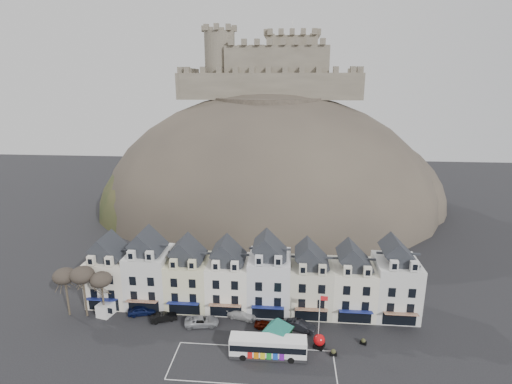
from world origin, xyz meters
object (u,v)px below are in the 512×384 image
red_buoy (319,341)px  car_white (241,314)px  car_charcoal (300,326)px  car_silver (202,321)px  white_van (110,306)px  car_maroon (266,325)px  flagpole (320,316)px  bus (268,346)px  bus_shelter (278,324)px  car_navy (142,310)px  car_black (164,317)px

red_buoy → car_white: size_ratio=0.44×
car_charcoal → car_silver: bearing=107.7°
car_silver → white_van: bearing=71.1°
car_charcoal → car_white: bearing=92.9°
car_maroon → car_white: bearing=69.8°
red_buoy → flagpole: 3.62m
car_charcoal → bus: bearing=162.2°
bus_shelter → white_van: (-27.94, 6.49, -2.52)m
car_navy → car_black: car_navy is taller
flagpole → car_navy: 28.99m
bus → flagpole: (7.19, 3.61, 2.87)m
bus → bus_shelter: bearing=62.0°
bus → car_navy: size_ratio=2.38×
white_van → car_maroon: bearing=7.3°
flagpole → car_silver: bearing=171.3°
bus_shelter → car_black: size_ratio=1.62×
car_navy → car_silver: (10.40, -2.11, -0.02)m
car_navy → car_maroon: 20.61m
car_white → car_maroon: car_white is taller
red_buoy → car_maroon: red_buoy is taller
car_silver → car_charcoal: size_ratio=1.11×
white_van → car_navy: bearing=8.7°
bus → flagpole: 8.54m
flagpole → car_navy: size_ratio=1.78×
car_navy → car_silver: car_navy is taller
white_van → car_silver: bearing=3.9°
car_silver → flagpole: bearing=-108.8°
bus → car_navy: 22.79m
bus_shelter → car_black: bus_shelter is taller
car_navy → red_buoy: bearing=-117.9°
red_buoy → flagpole: size_ratio=0.26×
red_buoy → flagpole: flagpole is taller
bus_shelter → red_buoy: 6.45m
bus_shelter → car_white: size_ratio=1.43×
bus_shelter → car_charcoal: 5.96m
bus → car_charcoal: size_ratio=2.26×
red_buoy → car_silver: bearing=168.0°
bus → bus_shelter: 3.31m
car_black → car_maroon: (16.40, -0.65, -0.06)m
bus_shelter → car_charcoal: bearing=73.8°
car_silver → car_navy: bearing=68.5°
white_van → car_black: bearing=1.9°
car_black → red_buoy: bearing=-123.9°
bus_shelter → car_silver: size_ratio=1.29×
bus_shelter → red_buoy: size_ratio=3.27×
car_maroon → car_silver: bearing=100.8°
car_white → car_maroon: (4.16, -2.50, -0.06)m
red_buoy → car_navy: 28.92m
flagpole → car_charcoal: (-2.64, 2.85, -3.75)m
bus_shelter → red_buoy: (5.93, 0.19, -2.54)m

